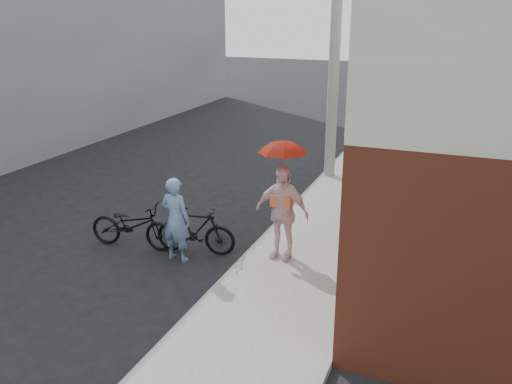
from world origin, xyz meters
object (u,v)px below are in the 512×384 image
Objects in this scene: bike_right at (196,230)px; planter at (361,224)px; utility_pole at (335,47)px; kimono_woman at (282,212)px; officer at (176,220)px; bike_left at (133,225)px.

bike_right is 3.46m from planter.
utility_pole is 4.03× the size of kimono_woman.
kimono_woman reaches higher than bike_right.
officer is (-1.37, -5.91, -2.70)m from utility_pole.
bike_right is (1.27, 0.21, 0.01)m from bike_left.
planter is at bearing -135.54° from officer.
kimono_woman reaches higher than officer.
officer is at bearing -139.92° from planter.
officer reaches higher than bike_left.
bike_right is 0.90× the size of kimono_woman.
bike_left is 1.01× the size of kimono_woman.
officer is at bearing -156.62° from kimono_woman.
kimono_woman reaches higher than bike_left.
planter is at bearing -61.72° from bike_right.
bike_left is at bearing 90.37° from bike_right.
officer is at bearing -105.32° from bike_left.
kimono_woman is at bearing -120.66° from planter.
bike_right is at bearing -102.07° from utility_pole.
bike_left is 1.13× the size of bike_right.
officer is 0.54m from bike_right.
kimono_woman is (1.83, 0.61, 0.19)m from officer.
bike_left is 1.28m from bike_right.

